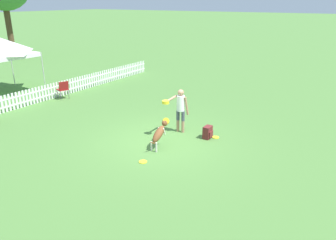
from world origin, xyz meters
name	(u,v)px	position (x,y,z in m)	size (l,w,h in m)	color
ground_plane	(160,141)	(0.00, 0.00, 0.00)	(240.00, 240.00, 0.00)	#4C7A38
handler_person	(180,106)	(1.07, -0.13, 0.98)	(0.96, 0.59, 1.57)	tan
leaping_dog	(159,133)	(-0.37, -0.25, 0.51)	(1.16, 0.31, 0.86)	brown
frisbee_near_handler	(209,128)	(1.98, -0.86, 0.01)	(0.24, 0.24, 0.02)	yellow
frisbee_near_dog	(143,162)	(-1.50, -0.42, 0.01)	(0.24, 0.24, 0.02)	yellow
frisbee_midfield	(216,137)	(1.31, -1.45, 0.01)	(0.24, 0.24, 0.02)	yellow
backpack_on_grass	(208,132)	(1.12, -1.23, 0.21)	(0.35, 0.26, 0.43)	maroon
picket_fence	(25,98)	(0.00, 7.18, 0.37)	(17.72, 0.04, 0.74)	white
folding_chair_center	(63,88)	(1.70, 6.66, 0.53)	(0.59, 0.61, 0.87)	#333338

